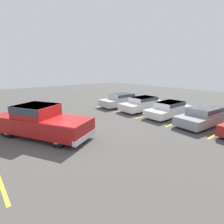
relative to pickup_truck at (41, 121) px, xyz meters
The scene contains 12 objects.
ground_plane 1.44m from the pickup_truck, 31.45° to the left, with size 60.00×60.00×0.00m, color #4C4947.
stall_stripe_a 10.68m from the pickup_truck, 115.69° to the left, with size 0.12×5.09×0.01m, color yellow.
stall_stripe_b 9.80m from the pickup_truck, 100.88° to the left, with size 0.12×5.09×0.01m, color yellow.
stall_stripe_c 9.67m from the pickup_truck, 84.48° to the left, with size 0.12×5.09×0.01m, color yellow.
stall_stripe_d 10.31m from the pickup_truck, 68.92° to the left, with size 0.12×5.09×0.01m, color yellow.
stall_stripe_e 11.60m from the pickup_truck, 56.01° to the left, with size 0.12×5.09×0.01m, color yellow.
pickup_truck is the anchor object (origin of this frame).
parked_sedan_a 9.95m from the pickup_truck, 109.44° to the left, with size 1.91×4.61×1.32m.
parked_sedan_b 9.63m from the pickup_truck, 93.22° to the left, with size 2.06×4.65×1.28m.
parked_sedan_c 9.99m from the pickup_truck, 77.25° to the left, with size 1.72×4.66×1.21m.
parked_sedan_d 10.88m from the pickup_truck, 62.04° to the left, with size 2.21×4.86×1.26m.
wheel_stop_curb 12.59m from the pickup_truck, 85.27° to the left, with size 1.63×0.20×0.14m, color #B7B2A8.
Camera 1 is at (9.09, -3.66, 3.89)m, focal length 28.00 mm.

